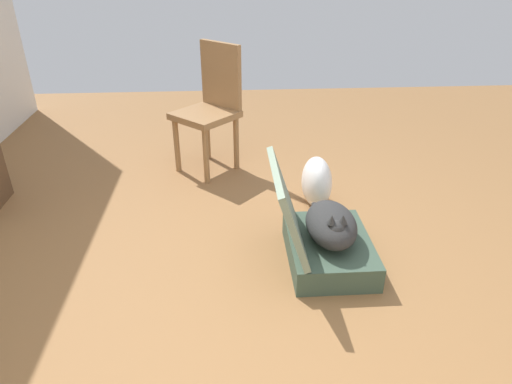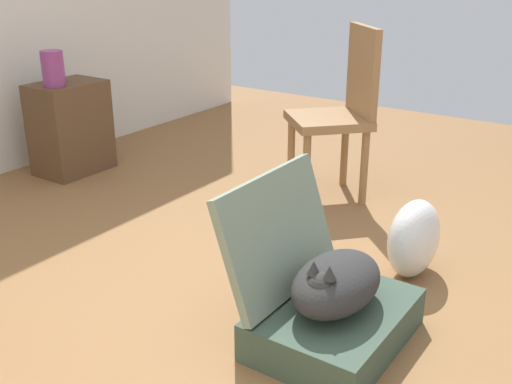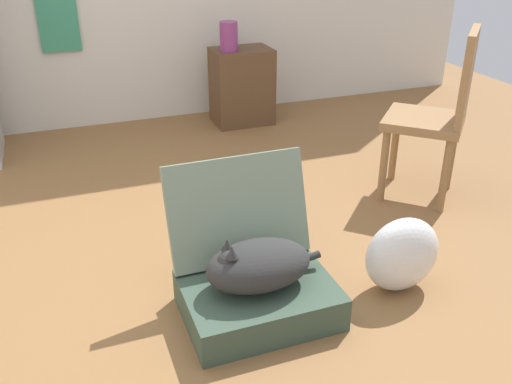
{
  "view_description": "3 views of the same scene",
  "coord_description": "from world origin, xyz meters",
  "px_view_note": "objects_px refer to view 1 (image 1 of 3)",
  "views": [
    {
      "loc": [
        -1.91,
        0.08,
        1.63
      ],
      "look_at": [
        0.39,
        -0.07,
        0.39
      ],
      "focal_mm": 32.2,
      "sensor_mm": 36.0,
      "label": 1
    },
    {
      "loc": [
        -1.53,
        -1.34,
        1.36
      ],
      "look_at": [
        0.38,
        -0.03,
        0.46
      ],
      "focal_mm": 43.11,
      "sensor_mm": 36.0,
      "label": 2
    },
    {
      "loc": [
        -0.44,
        -2.26,
        1.53
      ],
      "look_at": [
        0.37,
        -0.09,
        0.38
      ],
      "focal_mm": 39.48,
      "sensor_mm": 36.0,
      "label": 3
    }
  ],
  "objects_px": {
    "suitcase_base": "(329,249)",
    "plastic_bag_white": "(317,182)",
    "cat": "(331,224)",
    "chair": "(212,105)"
  },
  "relations": [
    {
      "from": "suitcase_base",
      "to": "cat",
      "type": "height_order",
      "value": "cat"
    },
    {
      "from": "cat",
      "to": "plastic_bag_white",
      "type": "height_order",
      "value": "cat"
    },
    {
      "from": "plastic_bag_white",
      "to": "chair",
      "type": "bearing_deg",
      "value": 47.0
    },
    {
      "from": "suitcase_base",
      "to": "plastic_bag_white",
      "type": "distance_m",
      "value": 0.67
    },
    {
      "from": "cat",
      "to": "chair",
      "type": "xyz_separation_m",
      "value": [
        1.34,
        0.68,
        0.28
      ]
    },
    {
      "from": "suitcase_base",
      "to": "cat",
      "type": "distance_m",
      "value": 0.17
    },
    {
      "from": "plastic_bag_white",
      "to": "suitcase_base",
      "type": "bearing_deg",
      "value": 176.18
    },
    {
      "from": "suitcase_base",
      "to": "plastic_bag_white",
      "type": "xyz_separation_m",
      "value": [
        0.66,
        -0.04,
        0.1
      ]
    },
    {
      "from": "cat",
      "to": "chair",
      "type": "bearing_deg",
      "value": 26.9
    },
    {
      "from": "cat",
      "to": "plastic_bag_white",
      "type": "relative_size",
      "value": 1.47
    }
  ]
}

